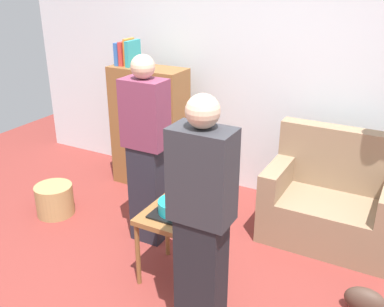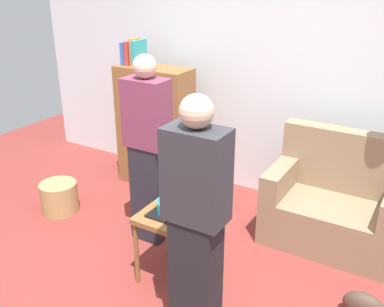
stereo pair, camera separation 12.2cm
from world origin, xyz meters
name	(u,v)px [view 2 (the right image)]	position (x,y,z in m)	size (l,w,h in m)	color
ground_plane	(164,305)	(0.00, 0.00, 0.00)	(8.00, 8.00, 0.00)	maroon
wall_back	(279,67)	(0.00, 2.05, 1.35)	(6.00, 0.10, 2.70)	silver
couch	(335,205)	(0.80, 1.46, 0.34)	(1.10, 0.70, 0.96)	#8C7054
bookshelf	(155,126)	(-1.18, 1.61, 0.67)	(0.80, 0.36, 1.57)	brown
side_table	(175,223)	(-0.11, 0.33, 0.48)	(0.48, 0.48, 0.56)	brown
birthday_cake	(175,207)	(-0.11, 0.33, 0.61)	(0.32, 0.32, 0.17)	black
person_blowing_candles	(148,151)	(-0.59, 0.68, 0.83)	(0.36, 0.22, 1.63)	#23232D
person_holding_cake	(196,226)	(0.33, -0.11, 0.83)	(0.36, 0.22, 1.63)	black
wicker_basket	(59,197)	(-1.63, 0.59, 0.15)	(0.36, 0.36, 0.30)	#A88451
handbag	(363,306)	(1.24, 0.61, 0.10)	(0.28, 0.14, 0.20)	#473328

